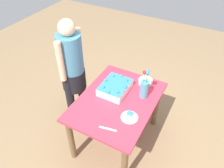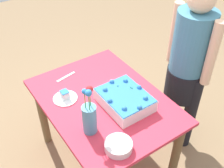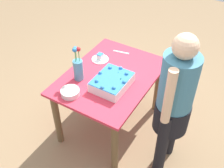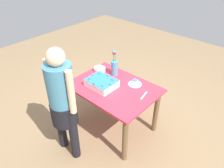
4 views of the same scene
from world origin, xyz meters
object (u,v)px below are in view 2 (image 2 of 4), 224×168
at_px(cake_knife, 66,77).
at_px(flower_vase, 89,117).
at_px(sheet_cake, 125,99).
at_px(person_standing, 188,63).
at_px(fruit_bowl, 118,146).
at_px(serving_plate_with_slice, 65,97).

bearing_deg(cake_knife, flower_vase, 66.85).
relative_size(sheet_cake, person_standing, 0.25).
bearing_deg(sheet_cake, person_standing, 89.10).
bearing_deg(flower_vase, fruit_bowl, 16.38).
bearing_deg(serving_plate_with_slice, sheet_cake, 47.39).
distance_m(serving_plate_with_slice, fruit_bowl, 0.61).
height_order(serving_plate_with_slice, cake_knife, serving_plate_with_slice).
height_order(sheet_cake, flower_vase, flower_vase).
bearing_deg(cake_knife, person_standing, 135.22).
bearing_deg(person_standing, flower_vase, 3.68).
bearing_deg(person_standing, fruit_bowl, 18.09).
relative_size(serving_plate_with_slice, fruit_bowl, 1.04).
height_order(sheet_cake, serving_plate_with_slice, sheet_cake).
bearing_deg(cake_knife, serving_plate_with_slice, 50.82).
distance_m(sheet_cake, fruit_bowl, 0.40).
bearing_deg(fruit_bowl, person_standing, 108.09).
bearing_deg(person_standing, sheet_cake, -0.90).
xyz_separation_m(sheet_cake, serving_plate_with_slice, (-0.30, -0.33, -0.03)).
relative_size(serving_plate_with_slice, flower_vase, 0.50).
bearing_deg(serving_plate_with_slice, fruit_bowl, 5.94).
xyz_separation_m(serving_plate_with_slice, fruit_bowl, (0.60, 0.06, 0.01)).
height_order(cake_knife, fruit_bowl, fruit_bowl).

